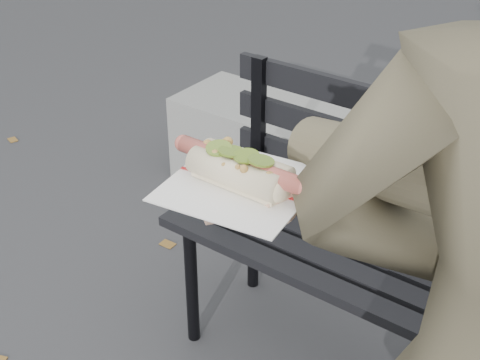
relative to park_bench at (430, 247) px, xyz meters
The scene contains 3 objects.
park_bench is the anchor object (origin of this frame).
concrete_block 1.12m from the park_bench, 139.13° to the left, with size 1.20×0.40×0.40m, color slate.
held_hotdog 1.03m from the park_bench, 77.54° to the right, with size 0.62×0.31×0.20m.
Camera 1 is at (0.40, -0.54, 1.61)m, focal length 50.00 mm.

